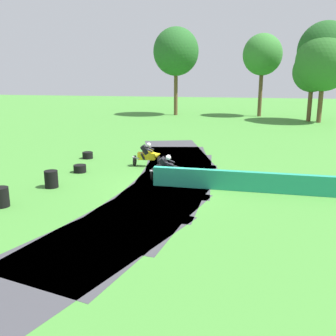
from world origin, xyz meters
TOP-DOWN VIEW (x-y plane):
  - ground_plane at (0.00, 0.00)m, footprint 120.00×120.00m
  - track_asphalt at (-0.58, 0.03)m, footprint 7.27×24.64m
  - safety_barrier at (5.68, -0.31)m, footprint 12.86×0.99m
  - motorcycle_lead_black at (-0.20, 0.69)m, footprint 1.70×0.80m
  - motorcycle_chase_yellow at (-1.83, 3.55)m, footprint 1.68×0.69m
  - tire_stack_near at (-6.17, -3.99)m, footprint 0.63×0.63m
  - tire_stack_mid_a at (-5.38, -1.18)m, footprint 0.62×0.62m
  - tire_stack_mid_b at (-5.14, 1.66)m, footprint 0.67×0.67m
  - tire_stack_far at (-5.95, 4.91)m, footprint 0.64×0.64m
  - traffic_cone at (6.12, 1.52)m, footprint 0.28×0.28m
  - tree_far_left at (10.59, 25.73)m, footprint 4.01×4.01m
  - tree_far_right at (-4.12, 29.06)m, footprint 5.24×5.24m
  - tree_mid_rise at (11.60, 25.51)m, footprint 5.49×5.49m
  - tree_behind_barrier at (5.69, 29.46)m, footprint 4.40×4.40m
  - tree_distant at (11.44, 24.85)m, footprint 5.57×5.57m

SIDE VIEW (x-z plane):
  - ground_plane at x=0.00m, z-range 0.00..0.00m
  - track_asphalt at x=-0.58m, z-range 0.00..0.01m
  - tire_stack_mid_b at x=-5.14m, z-range 0.00..0.40m
  - tire_stack_far at x=-5.95m, z-range 0.00..0.40m
  - traffic_cone at x=6.12m, z-range 0.00..0.44m
  - tire_stack_near at x=-6.17m, z-range 0.00..0.80m
  - tire_stack_mid_a at x=-5.38m, z-range 0.00..0.80m
  - safety_barrier at x=5.68m, z-range 0.00..0.90m
  - motorcycle_lead_black at x=-0.20m, z-range -0.06..1.37m
  - motorcycle_chase_yellow at x=-1.83m, z-range -0.05..1.37m
  - tree_far_left at x=10.59m, z-range 1.48..8.72m
  - tree_distant at x=11.44m, z-range 1.56..10.57m
  - tree_behind_barrier at x=5.69m, z-range 2.27..11.53m
  - tree_mid_rise at x=11.60m, z-range 2.12..12.17m
  - tree_far_right at x=-4.12m, z-range 2.26..12.34m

